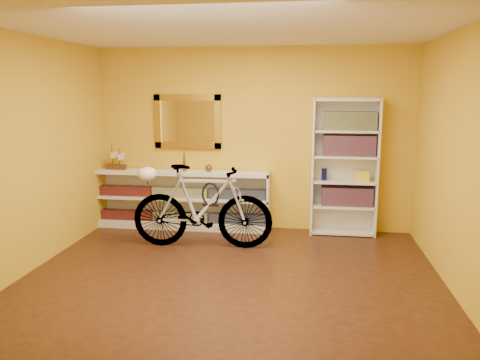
# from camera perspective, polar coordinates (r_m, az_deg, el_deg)

# --- Properties ---
(floor) EXTENTS (4.50, 4.00, 0.01)m
(floor) POSITION_cam_1_polar(r_m,az_deg,el_deg) (5.26, -1.11, -11.71)
(floor) COLOR black
(floor) RESTS_ON ground
(ceiling) EXTENTS (4.50, 4.00, 0.01)m
(ceiling) POSITION_cam_1_polar(r_m,az_deg,el_deg) (4.90, -1.22, 17.81)
(ceiling) COLOR silver
(ceiling) RESTS_ON ground
(back_wall) EXTENTS (4.50, 0.01, 2.60)m
(back_wall) POSITION_cam_1_polar(r_m,az_deg,el_deg) (6.88, 1.55, 4.86)
(back_wall) COLOR gold
(back_wall) RESTS_ON ground
(left_wall) EXTENTS (0.01, 4.00, 2.60)m
(left_wall) POSITION_cam_1_polar(r_m,az_deg,el_deg) (5.72, -24.07, 2.76)
(left_wall) COLOR gold
(left_wall) RESTS_ON ground
(right_wall) EXTENTS (0.01, 4.00, 2.60)m
(right_wall) POSITION_cam_1_polar(r_m,az_deg,el_deg) (5.06, 24.93, 1.78)
(right_wall) COLOR gold
(right_wall) RESTS_ON ground
(gilt_mirror) EXTENTS (0.98, 0.06, 0.78)m
(gilt_mirror) POSITION_cam_1_polar(r_m,az_deg,el_deg) (6.99, -6.29, 6.95)
(gilt_mirror) COLOR olive
(gilt_mirror) RESTS_ON back_wall
(wall_socket) EXTENTS (0.09, 0.02, 0.09)m
(wall_socket) POSITION_cam_1_polar(r_m,az_deg,el_deg) (7.00, 8.84, -3.90)
(wall_socket) COLOR silver
(wall_socket) RESTS_ON back_wall
(console_unit) EXTENTS (2.60, 0.35, 0.85)m
(console_unit) POSITION_cam_1_polar(r_m,az_deg,el_deg) (7.04, -7.09, -2.32)
(console_unit) COLOR silver
(console_unit) RESTS_ON floor
(cd_row_lower) EXTENTS (2.50, 0.13, 0.14)m
(cd_row_lower) POSITION_cam_1_polar(r_m,az_deg,el_deg) (7.08, -7.08, -4.37)
(cd_row_lower) COLOR black
(cd_row_lower) RESTS_ON console_unit
(cd_row_upper) EXTENTS (2.50, 0.13, 0.14)m
(cd_row_upper) POSITION_cam_1_polar(r_m,az_deg,el_deg) (6.99, -7.15, -1.48)
(cd_row_upper) COLOR navy
(cd_row_upper) RESTS_ON console_unit
(model_ship) EXTENTS (0.30, 0.14, 0.35)m
(model_ship) POSITION_cam_1_polar(r_m,az_deg,el_deg) (7.24, -14.63, 2.61)
(model_ship) COLOR #3C2510
(model_ship) RESTS_ON console_unit
(toy_car) EXTENTS (0.00, 0.01, 0.00)m
(toy_car) POSITION_cam_1_polar(r_m,az_deg,el_deg) (7.10, -10.99, 1.18)
(toy_car) COLOR black
(toy_car) RESTS_ON console_unit
(bronze_ornament) EXTENTS (0.06, 0.06, 0.35)m
(bronze_ornament) POSITION_cam_1_polar(r_m,az_deg,el_deg) (6.91, -6.68, 2.50)
(bronze_ornament) COLOR brown
(bronze_ornament) RESTS_ON console_unit
(decorative_orb) EXTENTS (0.10, 0.10, 0.10)m
(decorative_orb) POSITION_cam_1_polar(r_m,az_deg,el_deg) (6.85, -3.76, 1.43)
(decorative_orb) COLOR brown
(decorative_orb) RESTS_ON console_unit
(bookcase) EXTENTS (0.90, 0.30, 1.90)m
(bookcase) POSITION_cam_1_polar(r_m,az_deg,el_deg) (6.74, 12.35, 1.48)
(bookcase) COLOR silver
(bookcase) RESTS_ON floor
(book_row_a) EXTENTS (0.70, 0.22, 0.26)m
(book_row_a) POSITION_cam_1_polar(r_m,az_deg,el_deg) (6.81, 12.64, -1.89)
(book_row_a) COLOR maroon
(book_row_a) RESTS_ON bookcase
(book_row_b) EXTENTS (0.70, 0.22, 0.28)m
(book_row_b) POSITION_cam_1_polar(r_m,az_deg,el_deg) (6.70, 12.88, 4.05)
(book_row_b) COLOR maroon
(book_row_b) RESTS_ON bookcase
(book_row_c) EXTENTS (0.70, 0.22, 0.25)m
(book_row_c) POSITION_cam_1_polar(r_m,az_deg,el_deg) (6.67, 13.00, 6.91)
(book_row_c) COLOR navy
(book_row_c) RESTS_ON bookcase
(travel_mug) EXTENTS (0.08, 0.08, 0.17)m
(travel_mug) POSITION_cam_1_polar(r_m,az_deg,el_deg) (6.72, 10.02, 0.68)
(travel_mug) COLOR navy
(travel_mug) RESTS_ON bookcase
(red_tin) EXTENTS (0.18, 0.18, 0.18)m
(red_tin) POSITION_cam_1_polar(r_m,az_deg,el_deg) (6.69, 10.82, 6.72)
(red_tin) COLOR maroon
(red_tin) RESTS_ON bookcase
(yellow_bag) EXTENTS (0.20, 0.15, 0.14)m
(yellow_bag) POSITION_cam_1_polar(r_m,az_deg,el_deg) (6.74, 14.46, 0.42)
(yellow_bag) COLOR yellow
(yellow_bag) RESTS_ON bookcase
(bicycle) EXTENTS (0.56, 1.86, 1.08)m
(bicycle) POSITION_cam_1_polar(r_m,az_deg,el_deg) (6.10, -4.53, -3.17)
(bicycle) COLOR silver
(bicycle) RESTS_ON floor
(helmet) EXTENTS (0.24, 0.23, 0.18)m
(helmet) POSITION_cam_1_polar(r_m,az_deg,el_deg) (6.18, -11.01, 0.72)
(helmet) COLOR white
(helmet) RESTS_ON bicycle
(u_lock) EXTENTS (0.23, 0.02, 0.23)m
(u_lock) POSITION_cam_1_polar(r_m,az_deg,el_deg) (6.05, -3.55, -1.71)
(u_lock) COLOR black
(u_lock) RESTS_ON bicycle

